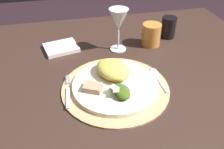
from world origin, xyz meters
name	(u,v)px	position (x,y,z in m)	size (l,w,h in m)	color
dining_table	(125,94)	(0.00, 0.00, 0.62)	(1.22, 1.04, 0.71)	#38251E
placemat	(115,88)	(-0.05, -0.07, 0.71)	(0.35, 0.35, 0.01)	tan
dinner_plate	(115,85)	(-0.05, -0.07, 0.72)	(0.28, 0.28, 0.01)	#EEE4C8
pasta_serving	(113,69)	(-0.05, -0.02, 0.75)	(0.13, 0.10, 0.04)	#E9CD54
salad_greens	(122,91)	(-0.05, -0.12, 0.74)	(0.07, 0.09, 0.03)	#437631
bread_piece	(93,87)	(-0.13, -0.08, 0.74)	(0.06, 0.04, 0.02)	tan
fork	(68,92)	(-0.21, -0.06, 0.72)	(0.02, 0.16, 0.00)	silver
spoon	(156,75)	(0.10, -0.04, 0.72)	(0.03, 0.14, 0.01)	silver
napkin	(61,48)	(-0.21, 0.22, 0.72)	(0.13, 0.11, 0.02)	white
wine_glass	(119,21)	(0.01, 0.17, 0.83)	(0.08, 0.08, 0.17)	silver
amber_tumbler	(151,35)	(0.16, 0.18, 0.75)	(0.08, 0.08, 0.09)	orange
dark_tumbler	(168,27)	(0.26, 0.23, 0.75)	(0.06, 0.06, 0.09)	black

